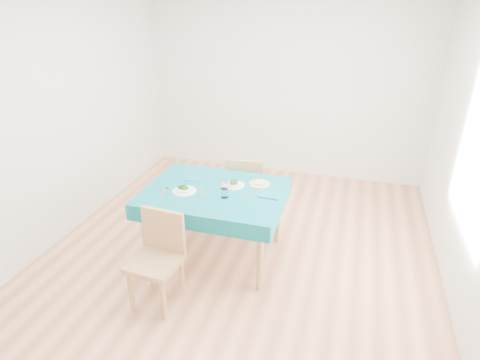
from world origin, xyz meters
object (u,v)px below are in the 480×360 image
(table, at_px, (215,223))
(chair_far, at_px, (246,179))
(chair_near, at_px, (154,256))
(bowl_near, at_px, (184,188))
(side_plate, at_px, (259,184))
(bowl_far, at_px, (234,183))

(table, xyz_separation_m, chair_far, (0.11, 0.79, 0.15))
(table, distance_m, chair_near, 0.87)
(table, relative_size, bowl_near, 5.84)
(side_plate, bearing_deg, chair_near, -120.73)
(bowl_far, xyz_separation_m, side_plate, (0.24, 0.11, -0.03))
(table, height_order, chair_far, chair_far)
(table, xyz_separation_m, side_plate, (0.39, 0.25, 0.38))
(chair_near, height_order, side_plate, chair_near)
(table, height_order, bowl_near, bowl_near)
(table, bearing_deg, side_plate, 32.48)
(bowl_near, xyz_separation_m, bowl_far, (0.42, 0.26, -0.00))
(bowl_far, bearing_deg, side_plate, 24.24)
(bowl_near, height_order, side_plate, bowl_near)
(bowl_far, bearing_deg, chair_near, -112.58)
(bowl_far, bearing_deg, chair_far, 94.53)
(chair_near, xyz_separation_m, bowl_near, (-0.02, 0.71, 0.29))
(chair_near, bearing_deg, side_plate, 63.68)
(side_plate, bearing_deg, bowl_far, -155.76)
(chair_far, relative_size, side_plate, 4.79)
(side_plate, bearing_deg, table, -147.52)
(table, height_order, side_plate, side_plate)
(table, height_order, chair_near, chair_near)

